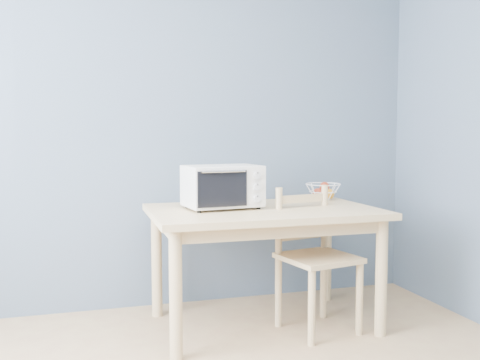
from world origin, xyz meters
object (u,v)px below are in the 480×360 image
object	(u,v)px
dining_table	(263,224)
toaster_oven	(220,186)
fruit_basket	(323,191)
dining_chair	(314,260)

from	to	relation	value
dining_table	toaster_oven	world-z (taller)	toaster_oven
fruit_basket	dining_chair	size ratio (longest dim) A/B	0.36
toaster_oven	fruit_basket	world-z (taller)	toaster_oven
fruit_basket	toaster_oven	bearing A→B (deg)	-163.38
dining_table	fruit_basket	bearing A→B (deg)	28.93
fruit_basket	dining_table	bearing A→B (deg)	-151.07
dining_table	fruit_basket	size ratio (longest dim) A/B	4.40
dining_chair	toaster_oven	bearing A→B (deg)	147.75
dining_table	dining_chair	xyz separation A→B (m)	(0.29, -0.14, -0.21)
toaster_oven	fruit_basket	distance (m)	0.86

